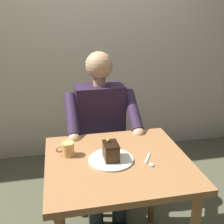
{
  "coord_description": "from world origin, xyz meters",
  "views": [
    {
      "loc": [
        0.3,
        1.31,
        1.54
      ],
      "look_at": [
        0.01,
        -0.1,
        1.0
      ],
      "focal_mm": 43.71,
      "sensor_mm": 36.0,
      "label": 1
    }
  ],
  "objects_px": {
    "cake_slice": "(111,151)",
    "coffee_cup": "(68,149)",
    "dining_table": "(117,177)",
    "seated_person": "(102,135)",
    "dessert_spoon": "(150,162)",
    "chair": "(99,144)"
  },
  "relations": [
    {
      "from": "dining_table",
      "to": "seated_person",
      "type": "relative_size",
      "value": 0.63
    },
    {
      "from": "chair",
      "to": "cake_slice",
      "type": "relative_size",
      "value": 7.8
    },
    {
      "from": "dining_table",
      "to": "cake_slice",
      "type": "xyz_separation_m",
      "value": [
        0.04,
        -0.0,
        0.17
      ]
    },
    {
      "from": "cake_slice",
      "to": "coffee_cup",
      "type": "relative_size",
      "value": 1.08
    },
    {
      "from": "seated_person",
      "to": "cake_slice",
      "type": "xyz_separation_m",
      "value": [
        0.04,
        0.54,
        0.15
      ]
    },
    {
      "from": "dining_table",
      "to": "coffee_cup",
      "type": "xyz_separation_m",
      "value": [
        0.27,
        -0.1,
        0.16
      ]
    },
    {
      "from": "chair",
      "to": "dessert_spoon",
      "type": "distance_m",
      "value": 0.84
    },
    {
      "from": "dessert_spoon",
      "to": "coffee_cup",
      "type": "bearing_deg",
      "value": -21.18
    },
    {
      "from": "chair",
      "to": "coffee_cup",
      "type": "xyz_separation_m",
      "value": [
        0.27,
        0.61,
        0.3
      ]
    },
    {
      "from": "seated_person",
      "to": "coffee_cup",
      "type": "xyz_separation_m",
      "value": [
        0.27,
        0.44,
        0.14
      ]
    },
    {
      "from": "dining_table",
      "to": "chair",
      "type": "bearing_deg",
      "value": -90.0
    },
    {
      "from": "seated_person",
      "to": "dessert_spoon",
      "type": "relative_size",
      "value": 9.15
    },
    {
      "from": "seated_person",
      "to": "cake_slice",
      "type": "bearing_deg",
      "value": 85.9
    },
    {
      "from": "cake_slice",
      "to": "coffee_cup",
      "type": "xyz_separation_m",
      "value": [
        0.23,
        -0.1,
        -0.02
      ]
    },
    {
      "from": "chair",
      "to": "dessert_spoon",
      "type": "relative_size",
      "value": 6.45
    },
    {
      "from": "dining_table",
      "to": "dessert_spoon",
      "type": "xyz_separation_m",
      "value": [
        -0.17,
        0.06,
        0.12
      ]
    },
    {
      "from": "chair",
      "to": "seated_person",
      "type": "distance_m",
      "value": 0.24
    },
    {
      "from": "dining_table",
      "to": "seated_person",
      "type": "height_order",
      "value": "seated_person"
    },
    {
      "from": "dining_table",
      "to": "dessert_spoon",
      "type": "bearing_deg",
      "value": 158.74
    },
    {
      "from": "seated_person",
      "to": "cake_slice",
      "type": "relative_size",
      "value": 11.06
    },
    {
      "from": "chair",
      "to": "coffee_cup",
      "type": "height_order",
      "value": "chair"
    },
    {
      "from": "cake_slice",
      "to": "coffee_cup",
      "type": "bearing_deg",
      "value": -23.3
    }
  ]
}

